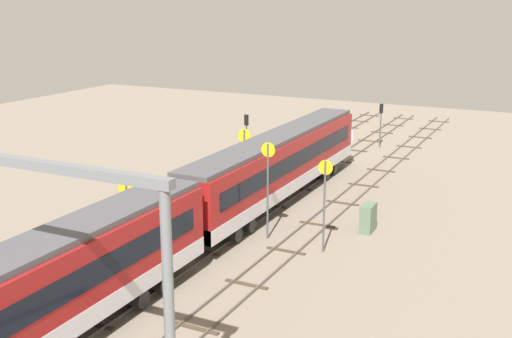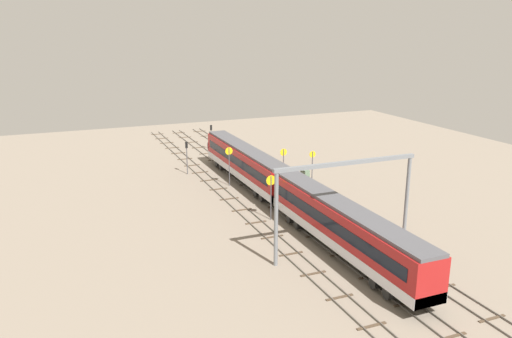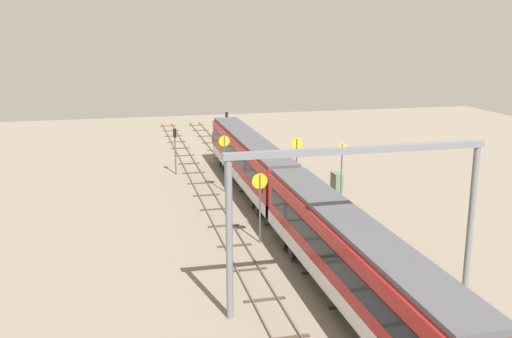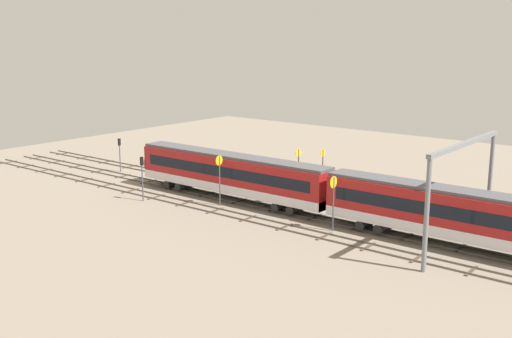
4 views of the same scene
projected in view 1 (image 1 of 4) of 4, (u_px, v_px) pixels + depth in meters
name	position (u px, v px, depth m)	size (l,w,h in m)	color
ground_plane	(240.00, 227.00, 41.00)	(106.11, 106.11, 0.00)	gray
track_near_foreground	(302.00, 236.00, 39.14)	(90.11, 2.40, 0.16)	#59544C
track_with_train	(240.00, 226.00, 40.99)	(90.11, 2.40, 0.16)	#59544C
track_middle	(184.00, 216.00, 42.84)	(90.11, 2.40, 0.16)	#59544C
train	(190.00, 215.00, 35.18)	(50.40, 3.24, 4.80)	maroon
overhead_gantry	(7.00, 222.00, 23.05)	(0.40, 14.43, 8.87)	slate
speed_sign_near_foreground	(128.00, 207.00, 34.01)	(0.14, 1.10, 5.04)	#4C4C51
speed_sign_mid_trackside	(268.00, 179.00, 38.02)	(0.14, 0.88, 6.00)	#4C4C51
speed_sign_far_trackside	(244.00, 153.00, 45.73)	(0.14, 1.00, 5.23)	#4C4C51
speed_sign_distant_end	(325.00, 195.00, 36.06)	(0.14, 0.84, 5.47)	#4C4C51
signal_light_trackside_approach	(246.00, 134.00, 53.99)	(0.31, 0.32, 4.76)	#4C4C51
signal_light_trackside_departure	(381.00, 119.00, 62.27)	(0.31, 0.32, 4.32)	#4C4C51
relay_cabinet	(368.00, 218.00, 39.93)	(1.48, 0.72, 1.79)	#597259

